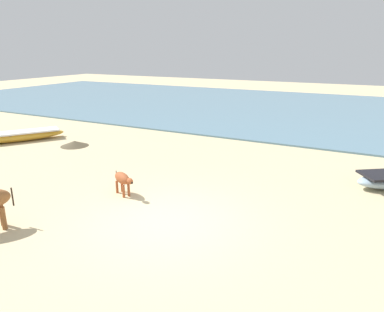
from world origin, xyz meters
The scene contains 5 objects.
ground centered at (0.00, 0.00, 0.00)m, with size 80.00×80.00×0.00m, color #CCB789.
sea_water centered at (0.00, 18.59, 0.04)m, with size 60.00×20.00×0.08m, color slate.
fishing_boat_1 centered at (-10.19, 3.76, 0.25)m, with size 2.97×3.92×0.65m.
calf_near_rust centered at (-1.95, 0.92, 0.48)m, with size 0.98×0.63×0.67m.
debris_pile_1 centered at (-7.26, 4.34, 0.11)m, with size 1.21×1.21×0.23m, color brown.
Camera 1 is at (4.33, -6.82, 4.10)m, focal length 33.81 mm.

